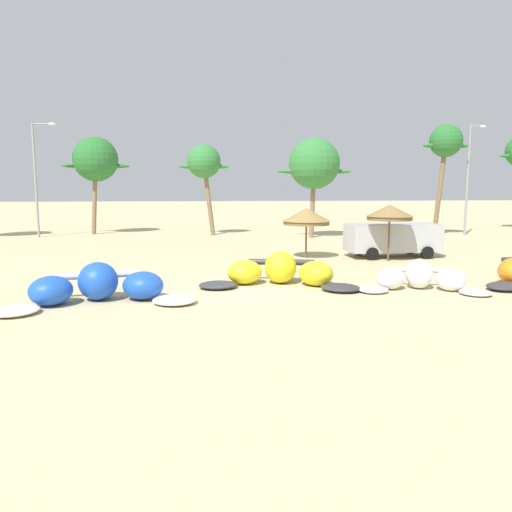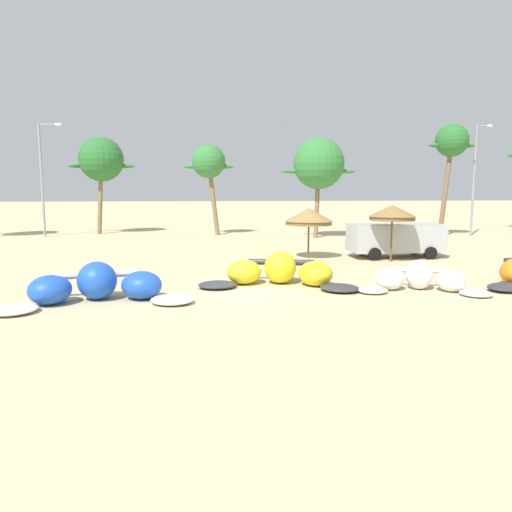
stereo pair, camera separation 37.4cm
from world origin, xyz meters
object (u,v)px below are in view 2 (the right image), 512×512
palm_left (101,160)px  kite_center (420,279)px  beach_umbrella_near_van (309,216)px  parked_van (394,238)px  lamppost_west_center (475,174)px  kite_left (97,287)px  beach_umbrella_middle (392,213)px  kite_left_of_center (280,272)px  palm_left_of_gap (209,163)px  lamppost_west (43,173)px  palm_center_right (452,143)px  palm_center_left (319,164)px

palm_left → kite_center: bearing=-56.1°
beach_umbrella_near_van → parked_van: bearing=-2.2°
kite_center → lamppost_west_center: 24.64m
kite_left → parked_van: size_ratio=1.28×
parked_van → palm_left: (-18.84, 16.04, 4.99)m
parked_van → lamppost_west_center: lamppost_west_center is taller
lamppost_west_center → kite_left: bearing=-140.2°
parked_van → beach_umbrella_middle: bearing=-115.3°
beach_umbrella_middle → kite_left_of_center: bearing=-140.2°
palm_left_of_gap → lamppost_west: size_ratio=0.83×
palm_left_of_gap → lamppost_west_center: lamppost_west_center is taller
kite_left_of_center → palm_center_right: bearing=48.2°
beach_umbrella_near_van → palm_left: 21.58m
kite_left → palm_left_of_gap: 24.18m
kite_left → palm_center_right: size_ratio=0.75×
palm_left_of_gap → palm_center_right: palm_center_right is taller
beach_umbrella_near_van → palm_center_right: 17.73m
palm_left_of_gap → kite_center: bearing=-71.2°
kite_left_of_center → palm_left_of_gap: size_ratio=0.86×
kite_left → palm_center_right: (22.44, 20.06, 6.71)m
parked_van → palm_left: 25.24m
parked_van → palm_left_of_gap: palm_left_of_gap is taller
kite_left_of_center → palm_left_of_gap: 21.88m
kite_left_of_center → kite_center: bearing=-17.4°
palm_left → lamppost_west: 4.66m
beach_umbrella_middle → lamppost_west: lamppost_west is taller
kite_center → parked_van: size_ratio=0.94×
parked_van → palm_center_right: palm_center_right is taller
kite_left_of_center → palm_left: 26.36m
lamppost_west → parked_van: bearing=-31.4°
kite_center → palm_center_right: bearing=60.7°
kite_left_of_center → lamppost_west_center: lamppost_west_center is taller
palm_left → lamppost_west_center: size_ratio=0.90×
beach_umbrella_middle → palm_left: palm_left is taller
palm_left_of_gap → palm_center_right: (18.61, -3.23, 1.41)m
kite_left → beach_umbrella_middle: 15.42m
palm_left_of_gap → palm_center_left: size_ratio=0.96×
palm_left → palm_center_left: 17.83m
beach_umbrella_middle → palm_center_right: bearing=52.9°
kite_center → palm_left: 30.21m
palm_center_left → lamppost_west: bearing=172.3°
beach_umbrella_near_van → lamppost_west_center: bearing=35.8°
palm_center_left → palm_left: bearing=163.7°
kite_left_of_center → lamppost_west: 26.38m
kite_left_of_center → palm_center_right: palm_center_right is taller
kite_center → palm_center_right: size_ratio=0.55×
beach_umbrella_middle → lamppost_west_center: size_ratio=0.33×
beach_umbrella_middle → lamppost_west: size_ratio=0.33×
kite_center → palm_left_of_gap: palm_left_of_gap is taller
beach_umbrella_near_van → lamppost_west_center: 19.68m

